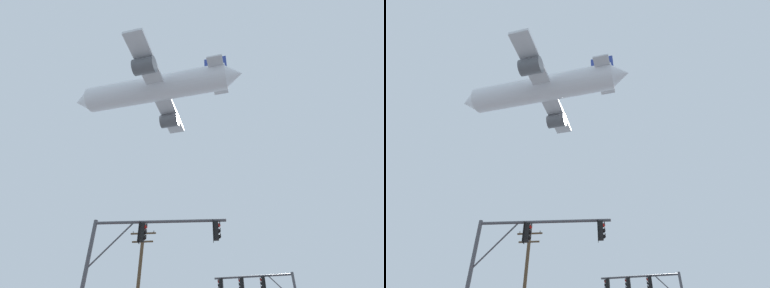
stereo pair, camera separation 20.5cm
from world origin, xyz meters
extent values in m
cylinder|color=#4C4C51|center=(-2.51, 8.54, 6.59)|extent=(6.75, 0.42, 0.15)
cylinder|color=#4C4C51|center=(-4.87, 8.45, 5.49)|extent=(2.09, 0.16, 2.26)
cube|color=black|center=(0.33, 8.66, 6.07)|extent=(0.27, 0.33, 0.90)
cylinder|color=black|center=(0.33, 8.66, 6.58)|extent=(0.05, 0.05, 0.12)
cube|color=black|center=(0.19, 8.65, 6.07)|extent=(0.04, 0.46, 1.04)
sphere|color=red|center=(0.47, 8.66, 6.34)|extent=(0.20, 0.20, 0.20)
cylinder|color=black|center=(0.53, 8.66, 6.40)|extent=(0.05, 0.21, 0.21)
sphere|color=black|center=(0.47, 8.66, 6.06)|extent=(0.20, 0.20, 0.20)
cylinder|color=black|center=(0.53, 8.66, 6.12)|extent=(0.05, 0.21, 0.21)
sphere|color=black|center=(0.47, 8.66, 5.78)|extent=(0.20, 0.20, 0.20)
cylinder|color=black|center=(0.53, 8.66, 5.84)|extent=(0.05, 0.21, 0.21)
cube|color=black|center=(-3.38, 8.51, 6.07)|extent=(0.27, 0.33, 0.90)
cylinder|color=black|center=(-3.38, 8.51, 6.58)|extent=(0.05, 0.05, 0.12)
cube|color=black|center=(-3.52, 8.50, 6.07)|extent=(0.04, 0.46, 1.04)
sphere|color=red|center=(-3.24, 8.51, 6.34)|extent=(0.20, 0.20, 0.20)
cylinder|color=black|center=(-3.18, 8.52, 6.40)|extent=(0.05, 0.21, 0.21)
sphere|color=black|center=(-3.24, 8.51, 6.06)|extent=(0.20, 0.20, 0.20)
cylinder|color=black|center=(-3.18, 8.52, 6.12)|extent=(0.05, 0.21, 0.21)
sphere|color=black|center=(-3.24, 8.51, 5.78)|extent=(0.20, 0.20, 0.20)
cylinder|color=black|center=(-3.18, 8.52, 5.84)|extent=(0.05, 0.21, 0.21)
cylinder|color=#4C4C51|center=(2.81, 19.16, 5.81)|extent=(5.98, 1.27, 0.15)
cube|color=black|center=(0.31, 19.63, 5.28)|extent=(0.31, 0.36, 0.90)
cylinder|color=black|center=(0.31, 19.63, 5.79)|extent=(0.05, 0.05, 0.12)
cube|color=black|center=(0.45, 19.60, 5.28)|extent=(0.11, 0.46, 1.04)
sphere|color=red|center=(0.17, 19.66, 5.55)|extent=(0.20, 0.20, 0.20)
cylinder|color=black|center=(0.10, 19.67, 5.61)|extent=(0.08, 0.21, 0.21)
sphere|color=black|center=(0.17, 19.66, 5.27)|extent=(0.20, 0.20, 0.20)
cylinder|color=black|center=(0.10, 19.67, 5.33)|extent=(0.08, 0.21, 0.21)
cube|color=black|center=(1.95, 19.32, 5.28)|extent=(0.31, 0.36, 0.90)
cylinder|color=black|center=(1.95, 19.32, 5.79)|extent=(0.05, 0.05, 0.12)
cube|color=black|center=(2.09, 19.30, 5.28)|extent=(0.11, 0.46, 1.04)
sphere|color=red|center=(1.81, 19.35, 5.55)|extent=(0.20, 0.20, 0.20)
cylinder|color=black|center=(1.74, 19.36, 5.61)|extent=(0.08, 0.21, 0.21)
sphere|color=black|center=(1.81, 19.35, 5.27)|extent=(0.20, 0.20, 0.20)
cylinder|color=black|center=(1.74, 19.36, 5.33)|extent=(0.08, 0.21, 0.21)
cylinder|color=black|center=(1.74, 19.36, 5.05)|extent=(0.08, 0.21, 0.21)
cube|color=black|center=(3.59, 19.01, 5.28)|extent=(0.31, 0.36, 0.90)
cylinder|color=black|center=(3.59, 19.01, 5.79)|extent=(0.05, 0.05, 0.12)
cube|color=black|center=(3.73, 18.99, 5.28)|extent=(0.11, 0.46, 1.04)
sphere|color=red|center=(3.44, 19.04, 5.55)|extent=(0.20, 0.20, 0.20)
cylinder|color=black|center=(3.38, 19.05, 5.61)|extent=(0.08, 0.21, 0.21)
sphere|color=black|center=(3.44, 19.04, 5.27)|extent=(0.20, 0.20, 0.20)
cylinder|color=black|center=(3.38, 19.05, 5.33)|extent=(0.08, 0.21, 0.21)
sphere|color=black|center=(3.44, 19.04, 4.99)|extent=(0.20, 0.20, 0.20)
cylinder|color=black|center=(3.38, 19.05, 5.05)|extent=(0.08, 0.21, 0.21)
cube|color=brown|center=(-6.08, 18.33, 9.23)|extent=(2.20, 0.12, 0.12)
cube|color=brown|center=(-6.08, 18.33, 8.53)|extent=(1.80, 0.12, 0.12)
cylinder|color=gray|center=(-6.98, 18.33, 9.35)|extent=(0.10, 0.10, 0.18)
cylinder|color=gray|center=(-5.18, 18.33, 9.35)|extent=(0.10, 0.10, 0.18)
cylinder|color=white|center=(-8.38, 25.06, 34.32)|extent=(22.81, 6.82, 4.00)
cone|color=white|center=(-20.77, 26.65, 34.32)|extent=(3.21, 4.12, 3.80)
cone|color=white|center=(3.89, 23.49, 34.32)|extent=(2.91, 3.69, 3.40)
cube|color=silver|center=(-7.76, 24.98, 33.72)|extent=(5.43, 21.41, 0.45)
cylinder|color=#595B60|center=(-8.52, 19.08, 32.52)|extent=(3.26, 2.61, 2.25)
cylinder|color=#595B60|center=(-7.01, 30.88, 32.52)|extent=(3.26, 2.61, 2.25)
cube|color=navy|center=(1.28, 23.82, 36.57)|extent=(3.51, 0.74, 4.75)
cube|color=silver|center=(1.53, 23.79, 34.70)|extent=(3.18, 7.72, 0.25)
camera|label=1|loc=(0.57, -5.25, 1.49)|focal=26.31mm
camera|label=2|loc=(0.77, -5.22, 1.49)|focal=26.31mm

